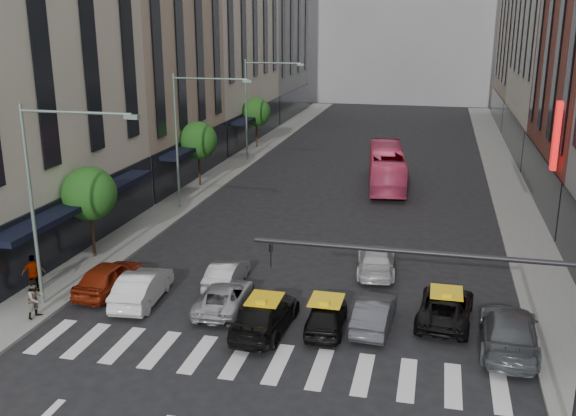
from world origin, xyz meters
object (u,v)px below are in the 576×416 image
Objects in this scene: streetlamp_near at (49,181)px; pedestrian_near at (36,299)px; streetlamp_mid at (189,124)px; taxi_center at (326,315)px; car_red at (109,277)px; pedestrian_far at (34,273)px; taxi_left at (265,315)px; streetlamp_far at (256,97)px; car_white_front at (142,287)px; bus at (387,167)px.

streetlamp_near is 5.08m from pedestrian_near.
taxi_center is (11.90, -15.31, -5.25)m from streetlamp_mid.
pedestrian_far is at bearing 20.75° from car_red.
streetlamp_mid is at bearing -56.11° from taxi_left.
streetlamp_mid is 1.00× the size of streetlamp_far.
streetlamp_mid is at bearing 90.00° from streetlamp_near.
taxi_center is at bearing 169.60° from car_white_front.
taxi_left is at bearing 12.35° from taxi_center.
taxi_left is at bearing -67.34° from pedestrian_near.
car_red is at bearing 58.43° from bus.
streetlamp_near is 5.72m from car_red.
streetlamp_far reaches higher than bus.
pedestrian_near reaches higher than car_white_front.
streetlamp_far is 2.03× the size of car_red.
bus reaches higher than taxi_left.
car_red is 10.79m from taxi_center.
bus is (11.04, 23.48, 0.76)m from car_red.
streetlamp_far is 1.86× the size of taxi_left.
pedestrian_near is at bearing 32.32° from car_white_front.
taxi_left reaches higher than taxi_center.
taxi_left is 1.26× the size of taxi_center.
taxi_left is (6.20, -1.45, -0.04)m from car_white_front.
taxi_left is 9.89m from pedestrian_near.
bus is at bearing -10.10° from pedestrian_near.
car_red is (1.22, -13.82, -5.15)m from streetlamp_mid.
car_red is at bearing -10.85° from taxi_center.
pedestrian_near is (-12.61, -26.97, -0.51)m from bus.
car_red is 2.15m from car_white_front.
streetlamp_far is at bearing -72.08° from taxi_center.
taxi_center is 2.25× the size of pedestrian_near.
car_red is 0.91× the size of taxi_left.
streetlamp_far is (0.00, 32.00, 0.00)m from streetlamp_near.
bus is at bearing -27.37° from streetlamp_far.
pedestrian_near is at bearing 67.98° from car_red.
streetlamp_near is at bearing 63.10° from car_red.
pedestrian_near is (-9.80, -1.32, 0.30)m from taxi_left.
bus is 6.00× the size of pedestrian_far.
pedestrian_near is at bearing -90.61° from streetlamp_far.
pedestrian_near is (-0.36, -1.31, -4.90)m from streetlamp_near.
bus is (12.25, 25.66, -4.39)m from streetlamp_near.
car_white_front is (3.24, -14.54, -5.16)m from streetlamp_mid.
taxi_left is (9.44, -31.98, -5.20)m from streetlamp_far.
taxi_center is (11.90, 0.69, -5.25)m from streetlamp_near.
pedestrian_near is at bearing 58.54° from bus.
car_white_front is 1.17× the size of taxi_center.
pedestrian_far is at bearing -2.00° from taxi_left.
streetlamp_near reaches higher than taxi_center.
pedestrian_far is (-5.30, -0.38, 0.32)m from car_white_front.
streetlamp_mid is at bearing -125.47° from pedestrian_far.
pedestrian_far is (-2.06, 1.09, -4.85)m from streetlamp_near.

